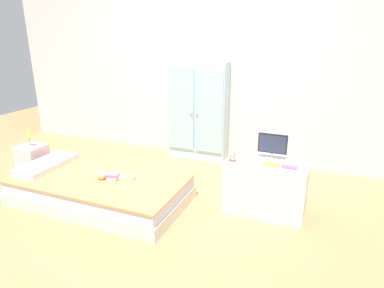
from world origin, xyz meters
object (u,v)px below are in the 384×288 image
(table_lamp, at_px, (28,132))
(book_yellow, at_px, (272,165))
(wardrobe, at_px, (198,111))
(tv_monitor, at_px, (272,145))
(doll, at_px, (108,176))
(nightstand, at_px, (33,161))
(rocking_horse_toy, at_px, (233,157))
(bed, at_px, (100,189))
(tv_stand, at_px, (266,186))
(book_purple, at_px, (290,167))

(table_lamp, xyz_separation_m, book_yellow, (2.86, 0.15, -0.03))
(wardrobe, distance_m, tv_monitor, 1.59)
(doll, bearing_deg, tv_monitor, 18.96)
(nightstand, relative_size, rocking_horse_toy, 3.82)
(nightstand, distance_m, tv_monitor, 2.89)
(bed, relative_size, doll, 4.75)
(rocking_horse_toy, bearing_deg, tv_stand, 25.25)
(book_purple, bearing_deg, nightstand, -177.19)
(doll, bearing_deg, book_purple, 11.74)
(nightstand, relative_size, tv_stand, 0.52)
(bed, relative_size, tv_stand, 2.36)
(book_purple, bearing_deg, rocking_horse_toy, -174.84)
(bed, xyz_separation_m, book_yellow, (1.71, 0.36, 0.41))
(table_lamp, bearing_deg, tv_stand, 5.01)
(nightstand, distance_m, book_yellow, 2.89)
(tv_stand, bearing_deg, doll, -163.26)
(nightstand, xyz_separation_m, tv_monitor, (2.83, 0.32, 0.48))
(tv_stand, height_order, rocking_horse_toy, rocking_horse_toy)
(nightstand, height_order, wardrobe, wardrobe)
(tv_monitor, distance_m, book_purple, 0.29)
(nightstand, bearing_deg, book_purple, 2.81)
(bed, xyz_separation_m, tv_monitor, (1.68, 0.53, 0.55))
(nightstand, relative_size, wardrobe, 0.30)
(nightstand, height_order, book_purple, book_purple)
(doll, xyz_separation_m, nightstand, (-1.28, 0.21, -0.11))
(book_purple, bearing_deg, table_lamp, -177.19)
(tv_monitor, bearing_deg, wardrobe, 138.13)
(table_lamp, bearing_deg, book_purple, 2.81)
(rocking_horse_toy, distance_m, book_yellow, 0.37)
(book_yellow, xyz_separation_m, book_purple, (0.16, 0.00, -0.00))
(bed, relative_size, wardrobe, 1.34)
(nightstand, bearing_deg, rocking_horse_toy, 2.32)
(nightstand, bearing_deg, table_lamp, 180.00)
(tv_monitor, height_order, book_yellow, tv_monitor)
(doll, distance_m, book_yellow, 1.64)
(tv_stand, bearing_deg, tv_monitor, 72.19)
(tv_monitor, bearing_deg, bed, -162.59)
(table_lamp, bearing_deg, bed, -10.19)
(nightstand, bearing_deg, wardrobe, 40.13)
(tv_stand, height_order, tv_monitor, tv_monitor)
(tv_monitor, bearing_deg, tv_stand, -107.81)
(bed, height_order, tv_stand, tv_stand)
(table_lamp, height_order, tv_stand, table_lamp)
(rocking_horse_toy, distance_m, book_purple, 0.53)
(wardrobe, relative_size, tv_monitor, 4.86)
(table_lamp, xyz_separation_m, tv_stand, (2.81, 0.25, -0.31))
(nightstand, bearing_deg, book_yellow, 2.97)
(table_lamp, relative_size, book_yellow, 1.71)
(book_yellow, distance_m, book_purple, 0.16)
(nightstand, distance_m, wardrobe, 2.20)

